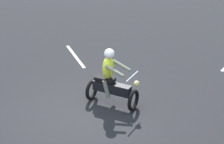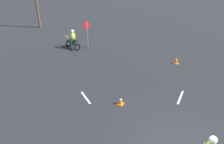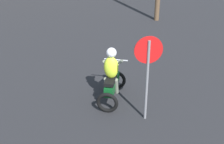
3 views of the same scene
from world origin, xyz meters
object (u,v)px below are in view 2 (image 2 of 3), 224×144
motorcycle_rider_background (73,40)px  stop_sign (87,29)px  traffic_cone_near_right (176,61)px  traffic_cone_far_center (121,101)px

motorcycle_rider_background → stop_sign: stop_sign is taller
traffic_cone_near_right → traffic_cone_far_center: 6.57m
traffic_cone_near_right → traffic_cone_far_center: (-6.45, 1.27, -0.00)m
traffic_cone_near_right → stop_sign: bearing=94.0°
stop_sign → traffic_cone_near_right: bearing=-86.0°
traffic_cone_far_center → stop_sign: bearing=46.4°
stop_sign → traffic_cone_far_center: (-5.93, -6.22, -1.43)m
stop_sign → traffic_cone_near_right: stop_sign is taller
traffic_cone_near_right → motorcycle_rider_background: bearing=98.6°
stop_sign → motorcycle_rider_background: bearing=127.7°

